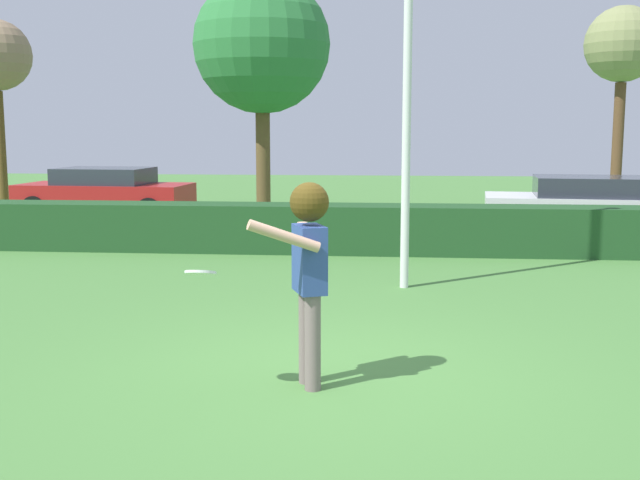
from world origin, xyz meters
The scene contains 9 objects.
ground_plane centered at (0.00, 0.00, 0.00)m, with size 60.00×60.00×0.00m, color #4C833D.
person centered at (-0.15, -0.31, 1.14)m, with size 0.65×0.74×1.79m.
frisbee centered at (-1.02, -0.62, 1.06)m, with size 0.26×0.26×0.09m.
lamppost centered at (0.75, 4.05, 3.59)m, with size 0.24×0.24×6.55m.
hedge_row centered at (0.00, 7.10, 0.43)m, with size 21.78×0.90×0.86m, color #204A23.
parked_car_red centered at (-6.57, 12.01, 0.69)m, with size 4.30×2.03×1.25m.
parked_car_white centered at (4.62, 9.51, 0.69)m, with size 4.36×2.16×1.25m.
bare_elm_tree centered at (6.47, 14.37, 4.28)m, with size 1.95×1.95×5.35m.
maple_tree centered at (-2.49, 11.56, 4.13)m, with size 3.20×3.20×5.76m.
Camera 1 is at (0.54, -6.83, 2.25)m, focal length 43.71 mm.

